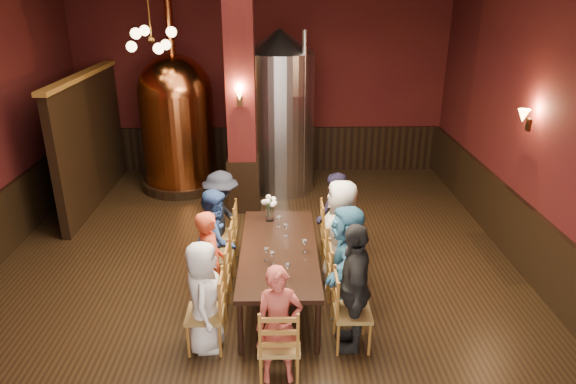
{
  "coord_description": "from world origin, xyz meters",
  "views": [
    {
      "loc": [
        0.33,
        -6.22,
        3.95
      ],
      "look_at": [
        0.47,
        0.2,
        1.36
      ],
      "focal_mm": 32.0,
      "sensor_mm": 36.0,
      "label": 1
    }
  ],
  "objects_px": {
    "dining_table": "(279,253)",
    "person_1": "(211,264)",
    "copper_kettle": "(177,121)",
    "person_2": "(217,239)",
    "steel_vessel": "(280,113)",
    "rose_vase": "(270,205)",
    "person_0": "(204,297)"
  },
  "relations": [
    {
      "from": "copper_kettle",
      "to": "person_2",
      "type": "bearing_deg",
      "value": -73.23
    },
    {
      "from": "person_2",
      "to": "copper_kettle",
      "type": "distance_m",
      "value": 4.12
    },
    {
      "from": "person_0",
      "to": "copper_kettle",
      "type": "xyz_separation_m",
      "value": [
        -1.16,
        5.21,
        0.74
      ]
    },
    {
      "from": "person_1",
      "to": "person_2",
      "type": "distance_m",
      "value": 0.66
    },
    {
      "from": "person_1",
      "to": "rose_vase",
      "type": "xyz_separation_m",
      "value": [
        0.72,
        1.2,
        0.29
      ]
    },
    {
      "from": "dining_table",
      "to": "copper_kettle",
      "type": "relative_size",
      "value": 0.62
    },
    {
      "from": "dining_table",
      "to": "person_1",
      "type": "relative_size",
      "value": 1.67
    },
    {
      "from": "person_2",
      "to": "person_1",
      "type": "bearing_deg",
      "value": -177.77
    },
    {
      "from": "copper_kettle",
      "to": "steel_vessel",
      "type": "bearing_deg",
      "value": -4.44
    },
    {
      "from": "dining_table",
      "to": "steel_vessel",
      "type": "xyz_separation_m",
      "value": [
        0.06,
        4.06,
        0.92
      ]
    },
    {
      "from": "copper_kettle",
      "to": "person_0",
      "type": "bearing_deg",
      "value": -77.41
    },
    {
      "from": "person_0",
      "to": "person_1",
      "type": "height_order",
      "value": "person_1"
    },
    {
      "from": "person_2",
      "to": "steel_vessel",
      "type": "height_order",
      "value": "steel_vessel"
    },
    {
      "from": "person_2",
      "to": "copper_kettle",
      "type": "height_order",
      "value": "copper_kettle"
    },
    {
      "from": "dining_table",
      "to": "person_2",
      "type": "relative_size",
      "value": 1.65
    },
    {
      "from": "dining_table",
      "to": "rose_vase",
      "type": "xyz_separation_m",
      "value": [
        -0.13,
        0.87,
        0.32
      ]
    },
    {
      "from": "person_2",
      "to": "copper_kettle",
      "type": "relative_size",
      "value": 0.38
    },
    {
      "from": "person_1",
      "to": "copper_kettle",
      "type": "height_order",
      "value": "copper_kettle"
    },
    {
      "from": "dining_table",
      "to": "person_2",
      "type": "height_order",
      "value": "person_2"
    },
    {
      "from": "person_0",
      "to": "steel_vessel",
      "type": "height_order",
      "value": "steel_vessel"
    },
    {
      "from": "dining_table",
      "to": "rose_vase",
      "type": "relative_size",
      "value": 6.18
    },
    {
      "from": "person_0",
      "to": "steel_vessel",
      "type": "distance_m",
      "value": 5.22
    },
    {
      "from": "person_2",
      "to": "copper_kettle",
      "type": "xyz_separation_m",
      "value": [
        -1.17,
        3.88,
        0.69
      ]
    },
    {
      "from": "dining_table",
      "to": "person_1",
      "type": "distance_m",
      "value": 0.91
    },
    {
      "from": "person_1",
      "to": "person_2",
      "type": "xyz_separation_m",
      "value": [
        0.0,
        0.66,
        0.01
      ]
    },
    {
      "from": "person_0",
      "to": "copper_kettle",
      "type": "relative_size",
      "value": 0.35
    },
    {
      "from": "person_1",
      "to": "steel_vessel",
      "type": "height_order",
      "value": "steel_vessel"
    },
    {
      "from": "dining_table",
      "to": "steel_vessel",
      "type": "bearing_deg",
      "value": 89.44
    },
    {
      "from": "person_1",
      "to": "rose_vase",
      "type": "relative_size",
      "value": 3.7
    },
    {
      "from": "dining_table",
      "to": "person_0",
      "type": "distance_m",
      "value": 1.31
    },
    {
      "from": "steel_vessel",
      "to": "person_1",
      "type": "bearing_deg",
      "value": -101.73
    },
    {
      "from": "person_1",
      "to": "rose_vase",
      "type": "distance_m",
      "value": 1.43
    }
  ]
}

